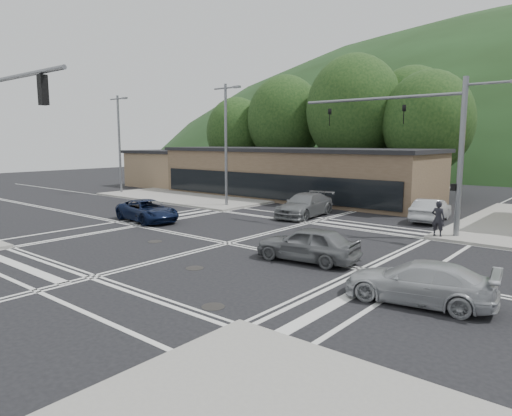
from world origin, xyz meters
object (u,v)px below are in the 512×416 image
Objects in this scene: car_queue_a at (431,210)px; car_blue_west at (147,211)px; car_northbound at (305,205)px; car_silver_east at (419,282)px; car_queue_b at (400,194)px; pedestrian at (438,219)px; car_grey_center at (308,244)px.

car_blue_west is at bearing 35.53° from car_queue_a.
car_northbound reaches higher than car_blue_west.
car_queue_b reaches higher than car_silver_east.
car_northbound is at bearing -142.94° from car_silver_east.
car_blue_west is at bearing 22.56° from pedestrian.
car_queue_b is 0.94× the size of car_northbound.
car_queue_b reaches higher than car_blue_west.
car_queue_a is 7.77m from car_northbound.
pedestrian reaches higher than car_blue_west.
pedestrian is (8.99, -1.50, 0.29)m from car_northbound.
car_grey_center is 0.82× the size of car_northbound.
car_blue_west is 19.50m from car_queue_b.
car_blue_west is at bearing -110.04° from car_silver_east.
car_queue_b is at bearing -58.07° from car_queue_a.
car_silver_east is (18.09, -3.60, -0.02)m from car_blue_west.
pedestrian reaches higher than car_grey_center.
car_queue_b is 9.97m from car_northbound.
car_queue_b reaches higher than car_grey_center.
car_silver_east is at bearing -92.90° from car_blue_west.
car_blue_west is 17.43m from car_queue_a.
pedestrian is at bearing -13.97° from car_northbound.
car_silver_east is 10.09m from pedestrian.
car_northbound is (-6.29, 9.30, 0.03)m from car_grey_center.
car_grey_center is at bearing -118.97° from car_silver_east.
pedestrian reaches higher than car_silver_east.
car_northbound is at bearing 22.09° from car_queue_a.
car_queue_a is at bearing -42.39° from car_blue_west.
car_grey_center is at bearing 94.06° from car_queue_b.
car_silver_east is (5.29, -1.94, -0.08)m from car_grey_center.
car_northbound is 9.12m from pedestrian.
car_queue_a is at bearing 21.32° from car_northbound.
car_grey_center is 2.38× the size of pedestrian.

